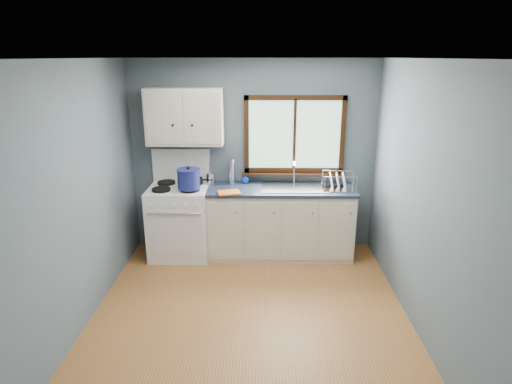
{
  "coord_description": "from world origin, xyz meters",
  "views": [
    {
      "loc": [
        0.12,
        -3.71,
        2.52
      ],
      "look_at": [
        0.05,
        0.9,
        1.05
      ],
      "focal_mm": 30.0,
      "sensor_mm": 36.0,
      "label": 1
    }
  ],
  "objects_px": {
    "base_cabinets": "(280,225)",
    "utensil_crock": "(211,178)",
    "gas_range": "(180,219)",
    "skillet": "(193,180)",
    "dish_rack": "(338,185)",
    "stockpot": "(189,179)",
    "sink": "(295,192)",
    "thermos": "(231,171)"
  },
  "relations": [
    {
      "from": "sink",
      "to": "skillet",
      "type": "height_order",
      "value": "sink"
    },
    {
      "from": "base_cabinets",
      "to": "utensil_crock",
      "type": "xyz_separation_m",
      "value": [
        -0.91,
        0.17,
        0.58
      ]
    },
    {
      "from": "skillet",
      "to": "base_cabinets",
      "type": "bearing_deg",
      "value": -9.62
    },
    {
      "from": "base_cabinets",
      "to": "utensil_crock",
      "type": "relative_size",
      "value": 5.21
    },
    {
      "from": "skillet",
      "to": "stockpot",
      "type": "relative_size",
      "value": 1.28
    },
    {
      "from": "dish_rack",
      "to": "gas_range",
      "type": "bearing_deg",
      "value": -177.94
    },
    {
      "from": "thermos",
      "to": "base_cabinets",
      "type": "bearing_deg",
      "value": -15.76
    },
    {
      "from": "gas_range",
      "to": "skillet",
      "type": "xyz_separation_m",
      "value": [
        0.17,
        0.13,
        0.49
      ]
    },
    {
      "from": "sink",
      "to": "utensil_crock",
      "type": "height_order",
      "value": "utensil_crock"
    },
    {
      "from": "gas_range",
      "to": "stockpot",
      "type": "height_order",
      "value": "gas_range"
    },
    {
      "from": "base_cabinets",
      "to": "gas_range",
      "type": "bearing_deg",
      "value": -179.18
    },
    {
      "from": "dish_rack",
      "to": "sink",
      "type": "bearing_deg",
      "value": 178.54
    },
    {
      "from": "gas_range",
      "to": "stockpot",
      "type": "relative_size",
      "value": 4.4
    },
    {
      "from": "gas_range",
      "to": "sink",
      "type": "xyz_separation_m",
      "value": [
        1.49,
        0.02,
        0.37
      ]
    },
    {
      "from": "skillet",
      "to": "thermos",
      "type": "distance_m",
      "value": 0.51
    },
    {
      "from": "utensil_crock",
      "to": "dish_rack",
      "type": "bearing_deg",
      "value": -7.31
    },
    {
      "from": "gas_range",
      "to": "skillet",
      "type": "relative_size",
      "value": 3.45
    },
    {
      "from": "gas_range",
      "to": "thermos",
      "type": "relative_size",
      "value": 4.15
    },
    {
      "from": "stockpot",
      "to": "thermos",
      "type": "relative_size",
      "value": 0.94
    },
    {
      "from": "gas_range",
      "to": "utensil_crock",
      "type": "distance_m",
      "value": 0.66
    },
    {
      "from": "skillet",
      "to": "thermos",
      "type": "relative_size",
      "value": 1.2
    },
    {
      "from": "stockpot",
      "to": "skillet",
      "type": "bearing_deg",
      "value": 89.04
    },
    {
      "from": "sink",
      "to": "utensil_crock",
      "type": "distance_m",
      "value": 1.11
    },
    {
      "from": "skillet",
      "to": "utensil_crock",
      "type": "height_order",
      "value": "utensil_crock"
    },
    {
      "from": "base_cabinets",
      "to": "dish_rack",
      "type": "bearing_deg",
      "value": -3.11
    },
    {
      "from": "sink",
      "to": "stockpot",
      "type": "xyz_separation_m",
      "value": [
        -1.32,
        -0.17,
        0.23
      ]
    },
    {
      "from": "thermos",
      "to": "dish_rack",
      "type": "bearing_deg",
      "value": -9.15
    },
    {
      "from": "base_cabinets",
      "to": "stockpot",
      "type": "relative_size",
      "value": 5.99
    },
    {
      "from": "base_cabinets",
      "to": "sink",
      "type": "height_order",
      "value": "sink"
    },
    {
      "from": "stockpot",
      "to": "sink",
      "type": "bearing_deg",
      "value": 7.33
    },
    {
      "from": "skillet",
      "to": "sink",
      "type": "bearing_deg",
      "value": -8.88
    },
    {
      "from": "sink",
      "to": "skillet",
      "type": "distance_m",
      "value": 1.32
    },
    {
      "from": "gas_range",
      "to": "dish_rack",
      "type": "relative_size",
      "value": 3.16
    },
    {
      "from": "stockpot",
      "to": "dish_rack",
      "type": "bearing_deg",
      "value": 4.01
    },
    {
      "from": "utensil_crock",
      "to": "stockpot",
      "type": "bearing_deg",
      "value": -123.88
    },
    {
      "from": "thermos",
      "to": "stockpot",
      "type": "bearing_deg",
      "value": -145.02
    },
    {
      "from": "base_cabinets",
      "to": "utensil_crock",
      "type": "height_order",
      "value": "utensil_crock"
    },
    {
      "from": "stockpot",
      "to": "utensil_crock",
      "type": "relative_size",
      "value": 0.87
    },
    {
      "from": "utensil_crock",
      "to": "thermos",
      "type": "distance_m",
      "value": 0.29
    },
    {
      "from": "utensil_crock",
      "to": "dish_rack",
      "type": "relative_size",
      "value": 0.82
    },
    {
      "from": "skillet",
      "to": "thermos",
      "type": "height_order",
      "value": "thermos"
    },
    {
      "from": "base_cabinets",
      "to": "dish_rack",
      "type": "distance_m",
      "value": 0.92
    }
  ]
}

